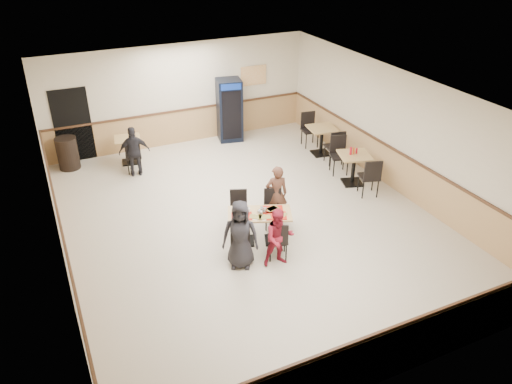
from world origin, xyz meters
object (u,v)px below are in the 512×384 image
main_table (260,223)px  diner_man_opposite (276,194)px  side_table_far (322,137)px  lone_diner (134,152)px  back_table (128,146)px  diner_woman_right (279,238)px  trash_bin (68,153)px  side_table_near (354,164)px  diner_woman_left (240,235)px  pepsi_cooler (229,110)px

main_table → diner_man_opposite: 0.94m
main_table → side_table_far: (3.55, 3.31, 0.08)m
lone_diner → back_table: lone_diner is taller
main_table → diner_man_opposite: diner_man_opposite is taller
diner_woman_right → lone_diner: size_ratio=0.91×
trash_bin → side_table_far: bearing=-17.4°
side_table_near → back_table: 6.21m
diner_woman_left → diner_woman_right: 0.76m
side_table_far → trash_bin: trash_bin is taller
diner_man_opposite → trash_bin: bearing=-37.0°
diner_man_opposite → lone_diner: (-2.35, 3.65, -0.01)m
main_table → pepsi_cooler: bearing=95.8°
trash_bin → diner_woman_right: bearing=-62.7°
main_table → pepsi_cooler: pepsi_cooler is taller
main_table → side_table_near: size_ratio=1.53×
main_table → trash_bin: (-3.24, 5.43, -0.02)m
lone_diner → trash_bin: (-1.59, 1.20, -0.24)m
side_table_near → back_table: size_ratio=1.20×
diner_woman_left → lone_diner: (-0.96, 4.83, -0.04)m
side_table_far → diner_man_opposite: bearing=-136.4°
diner_woman_right → pepsi_cooler: (1.56, 6.35, 0.32)m
diner_woman_left → back_table: 5.76m
main_table → diner_woman_right: 0.88m
side_table_far → back_table: (-5.20, 1.77, -0.05)m
side_table_far → trash_bin: bearing=162.6°
diner_woman_left → side_table_near: (4.03, 1.98, -0.18)m
diner_man_opposite → back_table: 5.08m
diner_woman_right → lone_diner: 5.37m
main_table → pepsi_cooler: 5.72m
lone_diner → back_table: size_ratio=1.72×
side_table_near → trash_bin: size_ratio=1.08×
diner_woman_left → side_table_far: size_ratio=1.66×
diner_woman_left → diner_woman_right: diner_woman_left is taller
main_table → diner_man_opposite: size_ratio=1.06×
diner_woman_right → lone_diner: (-1.66, 5.11, 0.06)m
diner_man_opposite → side_table_near: (2.64, 0.80, -0.15)m
back_table → trash_bin: (-1.59, 0.35, -0.05)m
diner_man_opposite → diner_woman_right: bearing=78.8°
main_table → diner_man_opposite: bearing=62.1°
side_table_near → lone_diner: bearing=150.3°
back_table → lone_diner: bearing=-90.0°
back_table → side_table_far: bearing=-18.8°
lone_diner → back_table: 0.87m
back_table → trash_bin: 1.63m
main_table → lone_diner: bearing=133.1°
diner_woman_right → main_table: bearing=99.0°
side_table_near → side_table_far: 1.93m
main_table → lone_diner: (-1.65, 4.24, 0.21)m
diner_woman_right → trash_bin: (-3.25, 6.30, -0.18)m
lone_diner → back_table: bearing=-81.2°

